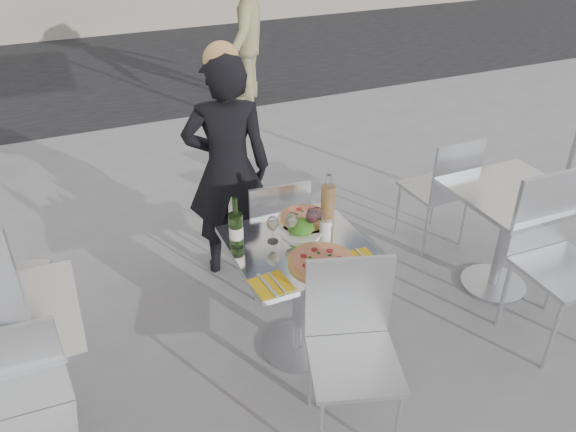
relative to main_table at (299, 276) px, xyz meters
name	(u,v)px	position (x,y,z in m)	size (l,w,h in m)	color
ground	(298,347)	(0.00, 0.00, -0.54)	(80.00, 80.00, 0.00)	slate
street_asphalt	(119,65)	(0.00, 6.50, -0.54)	(24.00, 5.00, 0.00)	black
main_table	(299,276)	(0.00, 0.00, 0.00)	(0.72, 0.72, 0.75)	#B7BABF
side_table_left	(6,356)	(-1.50, 0.00, 0.00)	(0.72, 0.72, 0.75)	#B7BABF
side_table_right	(508,219)	(1.50, 0.00, 0.00)	(0.72, 0.72, 0.75)	#B7BABF
chair_far	(276,226)	(0.10, 0.58, -0.03)	(0.43, 0.44, 0.86)	silver
chair_near	(351,337)	(0.02, -0.55, 0.01)	(0.54, 0.55, 0.94)	silver
side_chair_lnear	(18,421)	(-1.46, -0.44, 0.02)	(0.45, 0.46, 0.95)	silver
side_chair_rfar	(444,184)	(1.43, 0.58, 0.00)	(0.42, 0.44, 0.91)	silver
side_chair_rnear	(554,247)	(1.44, -0.42, 0.07)	(0.48, 0.49, 1.02)	silver
woman_diner	(228,169)	(-0.08, 0.95, 0.25)	(0.57, 0.38, 1.58)	black
pedestrian_b	(243,30)	(1.24, 4.31, 0.33)	(1.12, 0.65, 1.74)	#918A5E
pizza_near	(321,261)	(0.03, -0.19, 0.22)	(0.34, 0.34, 0.02)	#E3A058
pizza_far	(305,218)	(0.14, 0.22, 0.23)	(0.32, 0.32, 0.03)	white
salad_plate	(301,228)	(0.06, 0.10, 0.25)	(0.22, 0.22, 0.09)	white
wine_bottle	(236,228)	(-0.31, 0.13, 0.32)	(0.07, 0.08, 0.29)	#32541F
carafe	(328,202)	(0.26, 0.17, 0.33)	(0.08, 0.08, 0.29)	tan
sugar_shaker	(325,226)	(0.18, 0.04, 0.26)	(0.06, 0.06, 0.11)	white
wineglass_white_a	(273,224)	(-0.12, 0.09, 0.32)	(0.07, 0.07, 0.16)	white
wineglass_white_b	(291,221)	(-0.01, 0.08, 0.32)	(0.07, 0.07, 0.16)	white
wineglass_red_a	(312,217)	(0.11, 0.07, 0.32)	(0.07, 0.07, 0.16)	white
wineglass_red_b	(316,215)	(0.14, 0.09, 0.32)	(0.07, 0.07, 0.16)	white
napkin_left	(271,285)	(-0.27, -0.26, 0.21)	(0.20, 0.20, 0.01)	gold
napkin_right	(359,260)	(0.22, -0.25, 0.21)	(0.19, 0.20, 0.01)	gold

